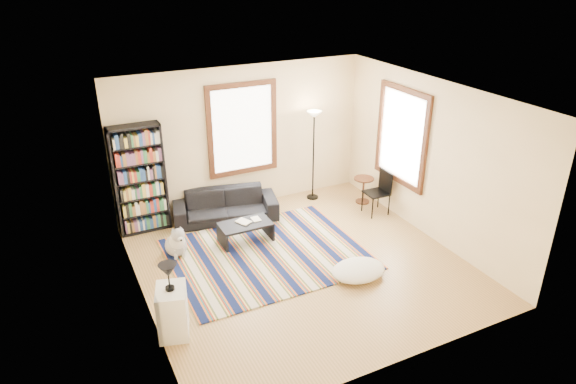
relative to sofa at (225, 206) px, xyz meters
name	(u,v)px	position (x,y,z in m)	size (l,w,h in m)	color
floor	(301,267)	(0.56, -2.05, -0.33)	(5.00, 5.00, 0.10)	tan
ceiling	(304,93)	(0.56, -2.05, 2.57)	(5.00, 5.00, 0.10)	white
wall_back	(241,138)	(0.56, 0.50, 1.12)	(5.00, 0.10, 2.80)	#FFE1AB
wall_front	(408,270)	(0.56, -4.60, 1.12)	(5.00, 0.10, 2.80)	#FFE1AB
wall_left	(132,221)	(-1.99, -2.05, 1.12)	(0.10, 5.00, 2.80)	#FFE1AB
wall_right	(433,160)	(3.11, -2.05, 1.12)	(0.10, 5.00, 2.80)	#FFE1AB
window_back	(242,129)	(0.56, 0.42, 1.32)	(1.20, 0.06, 1.60)	white
window_right	(402,136)	(3.03, -1.25, 1.32)	(0.06, 1.20, 1.60)	white
rug	(267,254)	(0.18, -1.53, -0.27)	(3.16, 2.53, 0.02)	#0C163F
sofa	(225,206)	(0.00, 0.00, 0.00)	(1.95, 0.76, 0.57)	black
bookshelf	(140,180)	(-1.47, 0.27, 0.72)	(0.90, 0.30, 2.00)	black
coffee_table	(246,232)	(0.03, -0.95, -0.10)	(0.90, 0.50, 0.36)	black
book_a	(240,224)	(-0.07, -0.95, 0.09)	(0.25, 0.19, 0.02)	beige
book_b	(252,220)	(0.18, -0.90, 0.08)	(0.14, 0.20, 0.01)	beige
floor_cushion	(358,270)	(1.21, -2.75, -0.17)	(0.89, 0.67, 0.22)	white
floor_lamp	(313,156)	(1.95, 0.10, 0.65)	(0.30, 0.30, 1.86)	black
side_table	(363,190)	(2.76, -0.54, -0.01)	(0.40, 0.40, 0.54)	#4D2913
folding_chair	(376,193)	(2.71, -1.05, 0.15)	(0.42, 0.40, 0.86)	black
white_cabinet	(173,311)	(-1.74, -2.78, 0.07)	(0.38, 0.50, 0.70)	white
table_lamp	(169,277)	(-1.74, -2.78, 0.61)	(0.24, 0.24, 0.38)	black
dog	(175,240)	(-1.19, -0.84, 0.00)	(0.41, 0.57, 0.57)	silver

